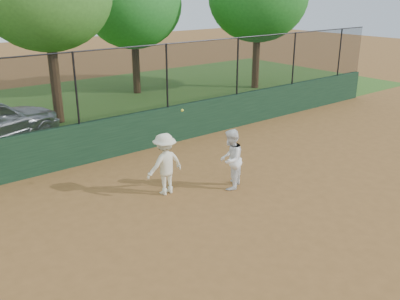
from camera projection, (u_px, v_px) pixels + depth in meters
ground at (238, 246)px, 8.73m from camera, size 80.00×80.00×0.00m
back_wall at (97, 140)px, 12.95m from camera, size 26.00×0.20×1.20m
grass_strip at (30, 117)px, 17.57m from camera, size 36.00×12.00×0.01m
player_second at (231, 159)px, 11.04m from camera, size 0.94×0.89×1.53m
player_main at (165, 164)px, 10.75m from camera, size 1.01×0.60×2.13m
fence_assembly at (92, 85)px, 12.38m from camera, size 26.00×0.06×2.00m
tree_3 at (133, 5)px, 20.29m from camera, size 4.59×4.17×6.07m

